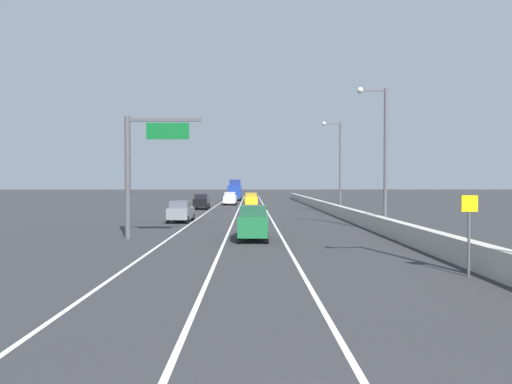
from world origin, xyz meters
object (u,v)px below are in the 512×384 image
Objects in this scene: overhead_sign_gantry at (140,162)px; car_yellow_1 at (251,200)px; speed_advisory_sign at (469,229)px; car_green_3 at (254,223)px; lamp_post_right_third at (338,161)px; lamp_post_right_second at (382,149)px; car_white_4 at (230,198)px; car_gray_0 at (181,212)px; box_truck at (235,191)px; car_black_2 at (202,202)px.

car_yellow_1 is (6.87, 40.14, -3.74)m from overhead_sign_gantry.
speed_advisory_sign is 0.65× the size of car_green_3.
lamp_post_right_second is at bearing -91.21° from lamp_post_right_third.
lamp_post_right_third is 26.89m from car_green_3.
car_white_4 is (-3.12, 4.36, 0.00)m from car_yellow_1.
lamp_post_right_second reaches higher than car_yellow_1.
lamp_post_right_second is 37.29m from car_yellow_1.
car_gray_0 is at bearing 119.66° from speed_advisory_sign.
box_truck reaches higher than car_gray_0.
lamp_post_right_third is (16.44, 24.00, 1.10)m from overhead_sign_gantry.
car_green_3 is at bearing 124.10° from speed_advisory_sign.
speed_advisory_sign is 0.63× the size of car_yellow_1.
car_yellow_1 is at bearing 80.29° from overhead_sign_gantry.
car_white_4 reaches higher than car_yellow_1.
car_white_4 is (-12.70, 20.50, -4.84)m from lamp_post_right_third.
lamp_post_right_second is 1.12× the size of box_truck.
overhead_sign_gantry is 1.59× the size of car_yellow_1.
lamp_post_right_third is (1.62, 36.30, 4.06)m from speed_advisory_sign.
speed_advisory_sign is 0.66× the size of car_black_2.
car_black_2 is 12.04m from car_white_4.
car_green_3 is at bearing -87.20° from box_truck.
lamp_post_right_second is at bearing -78.42° from box_truck.
box_truck reaches higher than car_white_4.
car_gray_0 is at bearing -93.42° from box_truck.
car_green_3 is 64.66m from box_truck.
lamp_post_right_third reaches higher than car_green_3.
speed_advisory_sign is at bearing -55.90° from car_green_3.
car_yellow_1 is (-7.96, 52.44, -0.78)m from speed_advisory_sign.
speed_advisory_sign is at bearing -81.37° from car_yellow_1.
lamp_post_right_third is at bearing 69.05° from car_green_3.
lamp_post_right_second is 17.97m from car_gray_0.
car_black_2 is (-0.21, 20.47, 0.05)m from car_gray_0.
car_gray_0 is (-15.28, 8.10, -4.89)m from lamp_post_right_second.
speed_advisory_sign is at bearing -78.96° from car_white_4.
box_truck is (3.29, 30.97, 0.83)m from car_black_2.
overhead_sign_gantry is 44.81m from car_white_4.
car_gray_0 is (-14.08, 24.72, -0.83)m from speed_advisory_sign.
car_white_4 is at bearing 85.19° from overhead_sign_gantry.
lamp_post_right_second reaches higher than car_white_4.
speed_advisory_sign is (14.82, -12.30, -2.96)m from overhead_sign_gantry.
overhead_sign_gantry is 1.62× the size of car_green_3.
car_yellow_1 is (6.12, 27.72, 0.06)m from car_gray_0.
box_truck is (-3.16, 64.58, 0.77)m from car_green_3.
lamp_post_right_third is at bearing -29.21° from car_black_2.
overhead_sign_gantry is at bearing -93.44° from car_gray_0.
car_white_4 is (-12.28, 40.18, -4.84)m from lamp_post_right_second.
car_black_2 is (-15.91, 8.89, -4.85)m from lamp_post_right_third.
car_green_3 reaches higher than car_black_2.
car_green_3 is at bearing -89.84° from car_yellow_1.
car_white_4 is (3.00, 32.08, 0.06)m from car_gray_0.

